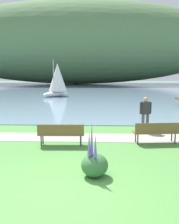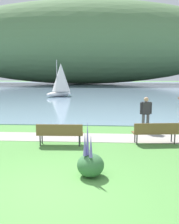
% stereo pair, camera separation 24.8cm
% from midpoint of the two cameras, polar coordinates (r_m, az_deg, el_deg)
% --- Properties ---
extents(ground_plane, '(200.00, 200.00, 0.00)m').
position_cam_midpoint_polar(ground_plane, '(6.09, -8.03, -18.22)').
color(ground_plane, '#518E42').
extents(bay_water, '(180.00, 80.00, 0.04)m').
position_cam_midpoint_polar(bay_water, '(52.87, 2.31, 5.90)').
color(bay_water, '#7A99B2').
rests_on(bay_water, ground).
extents(distant_hillside, '(88.66, 28.00, 23.10)m').
position_cam_midpoint_polar(distant_hillside, '(71.81, -2.15, 15.94)').
color(distant_hillside, '#567A4C').
rests_on(distant_hillside, bay_water).
extents(shoreline_path, '(60.00, 1.50, 0.01)m').
position_cam_midpoint_polar(shoreline_path, '(10.75, -2.68, -6.01)').
color(shoreline_path, '#A39E93').
rests_on(shoreline_path, ground).
extents(park_bench_near_camera, '(1.81, 0.54, 0.88)m').
position_cam_midpoint_polar(park_bench_near_camera, '(9.48, -6.29, -4.87)').
color(park_bench_near_camera, brown).
rests_on(park_bench_near_camera, ground).
extents(park_bench_further_along, '(1.84, 0.68, 0.88)m').
position_cam_midpoint_polar(park_bench_further_along, '(10.02, 16.06, -4.41)').
color(park_bench_further_along, brown).
rests_on(park_bench_further_along, ground).
extents(person_at_shoreline, '(0.59, 0.32, 1.71)m').
position_cam_midpoint_polar(person_at_shoreline, '(11.81, 13.79, -0.08)').
color(person_at_shoreline, '#4C4C51').
rests_on(person_at_shoreline, ground).
extents(echium_bush_closest_to_camera, '(0.74, 0.74, 1.56)m').
position_cam_midpoint_polar(echium_bush_closest_to_camera, '(6.70, 1.30, -12.22)').
color(echium_bush_closest_to_camera, '#386B3D').
rests_on(echium_bush_closest_to_camera, ground).
extents(sailboat_toward_hillside, '(3.44, 3.69, 4.49)m').
position_cam_midpoint_polar(sailboat_toward_hillside, '(30.32, -6.60, 7.67)').
color(sailboat_toward_hillside, white).
rests_on(sailboat_toward_hillside, bay_water).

